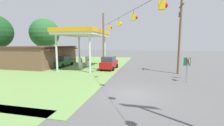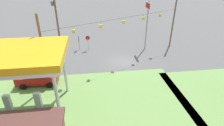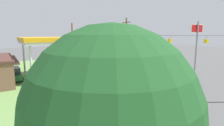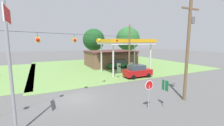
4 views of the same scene
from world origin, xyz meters
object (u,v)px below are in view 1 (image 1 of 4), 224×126
at_px(gas_station_store, 43,56).
at_px(car_at_pumps_rear, 63,61).
at_px(gas_station_canopy, 83,34).
at_px(utility_pole_main, 180,33).
at_px(fuel_pump_far, 87,62).
at_px(route_sign, 187,64).
at_px(stop_sign_roadside, 188,65).
at_px(car_at_pumps_front, 109,63).
at_px(tree_far_back, 45,33).
at_px(fuel_pump_near, 80,64).

height_order(gas_station_store, car_at_pumps_rear, gas_station_store).
relative_size(gas_station_canopy, utility_pole_main, 0.94).
xyz_separation_m(gas_station_canopy, fuel_pump_far, (1.33, -0.00, -4.68)).
distance_m(gas_station_canopy, route_sign, 15.41).
bearing_deg(utility_pole_main, stop_sign_roadside, -179.55).
height_order(car_at_pumps_front, stop_sign_roadside, stop_sign_roadside).
height_order(gas_station_canopy, tree_far_back, tree_far_back).
bearing_deg(route_sign, utility_pole_main, 5.72).
bearing_deg(utility_pole_main, fuel_pump_far, 77.94).
distance_m(car_at_pumps_rear, utility_pole_main, 18.86).
relative_size(gas_station_store, utility_pole_main, 1.15).
relative_size(route_sign, utility_pole_main, 0.26).
bearing_deg(fuel_pump_near, car_at_pumps_front, -77.22).
relative_size(fuel_pump_near, car_at_pumps_rear, 0.36).
height_order(gas_station_canopy, car_at_pumps_rear, gas_station_canopy).
height_order(gas_station_canopy, route_sign, gas_station_canopy).
bearing_deg(gas_station_store, car_at_pumps_rear, -90.02).
relative_size(fuel_pump_far, car_at_pumps_front, 0.39).
distance_m(gas_station_canopy, utility_pole_main, 14.00).
height_order(utility_pole_main, tree_far_back, tree_far_back).
xyz_separation_m(stop_sign_roadside, tree_far_back, (15.25, 27.62, 4.57)).
relative_size(gas_station_canopy, car_at_pumps_front, 1.95).
xyz_separation_m(fuel_pump_far, tree_far_back, (7.78, 13.69, 5.54)).
bearing_deg(fuel_pump_far, route_sign, -112.81).
xyz_separation_m(car_at_pumps_rear, utility_pole_main, (-2.50, -18.19, 4.33)).
height_order(fuel_pump_near, tree_far_back, tree_far_back).
distance_m(gas_station_canopy, car_at_pumps_front, 6.23).
relative_size(gas_station_store, car_at_pumps_front, 2.39).
height_order(car_at_pumps_rear, route_sign, route_sign).
height_order(fuel_pump_near, utility_pole_main, utility_pole_main).
bearing_deg(car_at_pumps_front, utility_pole_main, -96.96).
bearing_deg(tree_far_back, route_sign, -116.24).
bearing_deg(stop_sign_roadside, gas_station_store, -107.63).
bearing_deg(tree_far_back, car_at_pumps_rear, -131.27).
height_order(gas_station_store, fuel_pump_near, gas_station_store).
height_order(fuel_pump_near, stop_sign_roadside, stop_sign_roadside).
bearing_deg(fuel_pump_near, route_sign, -103.11).
bearing_deg(stop_sign_roadside, car_at_pumps_front, -120.94).
relative_size(fuel_pump_far, tree_far_back, 0.18).
relative_size(utility_pole_main, tree_far_back, 0.96).
relative_size(fuel_pump_near, tree_far_back, 0.18).
height_order(fuel_pump_far, route_sign, route_sign).
bearing_deg(stop_sign_roadside, route_sign, 170.00).
relative_size(car_at_pumps_rear, route_sign, 2.02).
bearing_deg(car_at_pumps_front, route_sign, -112.74).
height_order(gas_station_canopy, gas_station_store, gas_station_canopy).
bearing_deg(gas_station_canopy, route_sign, -108.09).
bearing_deg(gas_station_store, gas_station_canopy, -96.08).
bearing_deg(gas_station_store, fuel_pump_far, -86.69).
bearing_deg(stop_sign_roadside, fuel_pump_far, -118.21).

